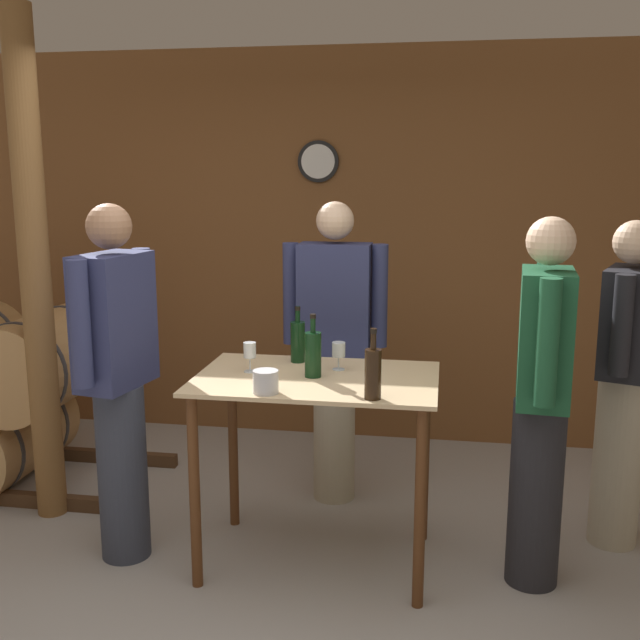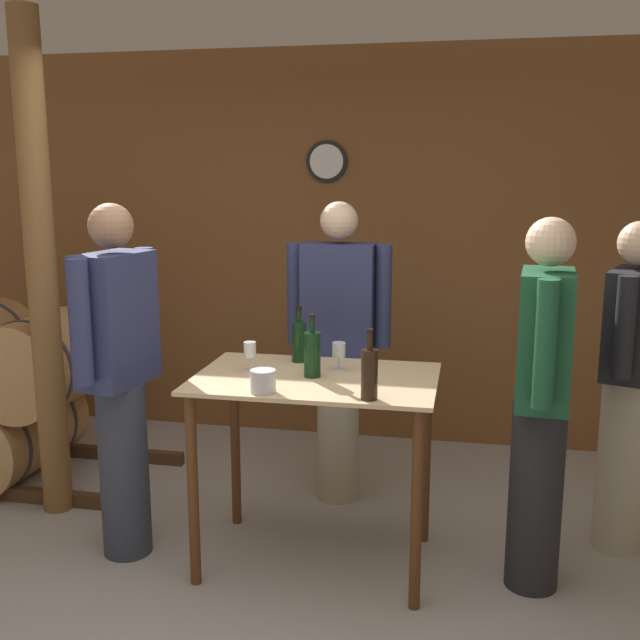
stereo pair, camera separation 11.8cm
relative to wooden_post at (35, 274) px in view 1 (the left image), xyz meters
name	(u,v)px [view 1 (the left image)]	position (x,y,z in m)	size (l,w,h in m)	color
back_wall	(340,248)	(1.40, 1.54, 0.00)	(8.40, 0.08, 2.70)	brown
tasting_table	(316,412)	(1.55, -0.28, -0.59)	(1.13, 0.74, 0.94)	#D1B284
wooden_post	(35,274)	(0.00, 0.00, 0.00)	(0.16, 0.16, 2.70)	brown
wine_bottle_far_left	(298,340)	(1.42, -0.03, -0.30)	(0.07, 0.07, 0.28)	black
wine_bottle_left	(313,353)	(1.54, -0.29, -0.30)	(0.08, 0.08, 0.30)	black
wine_bottle_center	(373,372)	(1.85, -0.58, -0.29)	(0.07, 0.07, 0.30)	black
wine_glass_near_left	(250,351)	(1.23, -0.25, -0.31)	(0.06, 0.06, 0.14)	silver
wine_glass_near_center	(339,350)	(1.64, -0.14, -0.31)	(0.06, 0.06, 0.14)	silver
ice_bucket	(266,382)	(1.38, -0.58, -0.36)	(0.11, 0.11, 0.10)	silver
person_host	(335,346)	(1.53, 0.47, -0.44)	(0.59, 0.24, 1.72)	#B7AD93
person_visitor_with_scarf	(624,379)	(3.03, 0.16, -0.48)	(0.34, 0.56, 1.65)	#B7AD93
person_visitor_bearded	(541,397)	(2.57, -0.29, -0.45)	(0.25, 0.59, 1.70)	#232328
person_visitor_near_door	(117,376)	(0.61, -0.38, -0.43)	(0.29, 0.58, 1.74)	#333847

